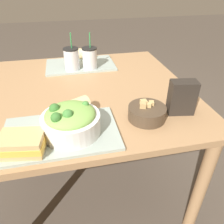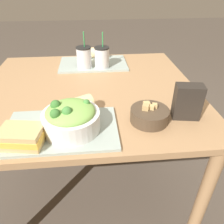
% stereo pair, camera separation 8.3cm
% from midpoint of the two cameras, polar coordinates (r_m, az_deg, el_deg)
% --- Properties ---
extents(ground_plane, '(12.00, 12.00, 0.00)m').
position_cam_midpoint_polar(ground_plane, '(1.67, -3.20, -17.18)').
color(ground_plane, '#4C4238').
extents(dining_table, '(1.16, 1.06, 0.74)m').
position_cam_midpoint_polar(dining_table, '(1.24, -4.12, 2.34)').
color(dining_table, '#A37A51').
rests_on(dining_table, ground_plane).
extents(tray_near, '(0.44, 0.28, 0.01)m').
position_cam_midpoint_polar(tray_near, '(0.88, -10.48, -4.63)').
color(tray_near, '#99A89E').
rests_on(tray_near, dining_table).
extents(tray_far, '(0.44, 0.28, 0.01)m').
position_cam_midpoint_polar(tray_far, '(1.50, -3.30, 12.45)').
color(tray_far, '#99A89E').
rests_on(tray_far, dining_table).
extents(salad_bowl, '(0.22, 0.22, 0.12)m').
position_cam_midpoint_polar(salad_bowl, '(0.83, -7.95, -1.54)').
color(salad_bowl, white).
rests_on(salad_bowl, tray_near).
extents(soup_bowl, '(0.16, 0.16, 0.08)m').
position_cam_midpoint_polar(soup_bowl, '(0.93, 12.29, -0.75)').
color(soup_bowl, '#473828').
rests_on(soup_bowl, dining_table).
extents(sandwich_near, '(0.17, 0.13, 0.06)m').
position_cam_midpoint_polar(sandwich_near, '(0.82, -19.90, -6.10)').
color(sandwich_near, tan).
rests_on(sandwich_near, tray_near).
extents(baguette_near, '(0.19, 0.14, 0.07)m').
position_cam_midpoint_polar(baguette_near, '(0.93, -7.59, 1.31)').
color(baguette_near, '#DBBC84').
rests_on(baguette_near, tray_near).
extents(baguette_far, '(0.17, 0.10, 0.07)m').
position_cam_midpoint_polar(baguette_far, '(1.58, -2.83, 15.17)').
color(baguette_far, '#DBBC84').
rests_on(baguette_far, tray_far).
extents(drink_cup_dark, '(0.09, 0.09, 0.22)m').
position_cam_midpoint_polar(drink_cup_dark, '(1.40, -5.57, 13.78)').
color(drink_cup_dark, silver).
rests_on(drink_cup_dark, tray_far).
extents(drink_cup_red, '(0.09, 0.09, 0.22)m').
position_cam_midpoint_polar(drink_cup_red, '(1.41, -0.91, 13.90)').
color(drink_cup_red, silver).
rests_on(drink_cup_red, tray_far).
extents(chip_bag, '(0.12, 0.08, 0.15)m').
position_cam_midpoint_polar(chip_bag, '(0.97, 21.45, 2.42)').
color(chip_bag, '#28231E').
rests_on(chip_bag, dining_table).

